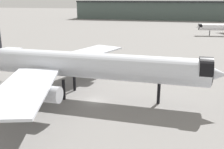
% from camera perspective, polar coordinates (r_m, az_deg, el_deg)
% --- Properties ---
extents(ground, '(900.00, 900.00, 0.00)m').
position_cam_1_polar(ground, '(51.40, -3.99, -5.77)').
color(ground, slate).
extents(airliner_near_gate, '(55.96, 51.25, 14.84)m').
position_cam_1_polar(airliner_near_gate, '(52.29, -7.58, 2.06)').
color(airliner_near_gate, silver).
rests_on(airliner_near_gate, ground).
extents(terminal_building, '(180.50, 31.44, 30.81)m').
position_cam_1_polar(terminal_building, '(256.94, 13.63, 13.71)').
color(terminal_building, '#475651').
rests_on(terminal_building, ground).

